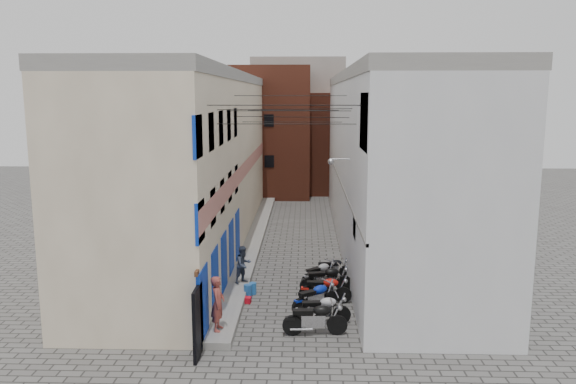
# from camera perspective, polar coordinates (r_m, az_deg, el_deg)

# --- Properties ---
(ground) EXTENTS (90.00, 90.00, 0.00)m
(ground) POSITION_cam_1_polar(r_m,az_deg,el_deg) (18.02, -0.59, -15.90)
(ground) COLOR #565451
(ground) RESTS_ON ground
(plinth) EXTENTS (0.90, 26.00, 0.25)m
(plinth) POSITION_cam_1_polar(r_m,az_deg,el_deg) (30.34, -3.45, -4.91)
(plinth) COLOR gray
(plinth) RESTS_ON ground
(building_left) EXTENTS (5.10, 27.00, 9.00)m
(building_left) POSITION_cam_1_polar(r_m,az_deg,el_deg) (29.90, -9.15, 3.30)
(building_left) COLOR #BEAC90
(building_left) RESTS_ON ground
(building_right) EXTENTS (5.94, 26.00, 9.00)m
(building_right) POSITION_cam_1_polar(r_m,az_deg,el_deg) (29.72, 10.15, 3.25)
(building_right) COLOR silver
(building_right) RESTS_ON ground
(building_far_brick_left) EXTENTS (6.00, 6.00, 10.00)m
(building_far_brick_left) POSITION_cam_1_polar(r_m,az_deg,el_deg) (44.39, -1.68, 6.15)
(building_far_brick_left) COLOR brown
(building_far_brick_left) RESTS_ON ground
(building_far_brick_right) EXTENTS (5.00, 6.00, 8.00)m
(building_far_brick_right) POSITION_cam_1_polar(r_m,az_deg,el_deg) (46.44, 4.67, 5.04)
(building_far_brick_right) COLOR brown
(building_far_brick_right) RESTS_ON ground
(building_far_concrete) EXTENTS (8.00, 5.00, 11.00)m
(building_far_concrete) POSITION_cam_1_polar(r_m,az_deg,el_deg) (50.28, 1.03, 7.15)
(building_far_concrete) COLOR gray
(building_far_concrete) RESTS_ON ground
(far_shopfront) EXTENTS (2.00, 0.30, 2.40)m
(far_shopfront) POSITION_cam_1_polar(r_m,az_deg,el_deg) (41.95, 0.84, 0.72)
(far_shopfront) COLOR black
(far_shopfront) RESTS_ON ground
(overhead_wires) EXTENTS (5.80, 13.02, 1.32)m
(overhead_wires) POSITION_cam_1_polar(r_m,az_deg,el_deg) (23.89, 0.15, 8.14)
(overhead_wires) COLOR black
(overhead_wires) RESTS_ON ground
(motorcycle_a) EXTENTS (2.19, 0.81, 1.24)m
(motorcycle_a) POSITION_cam_1_polar(r_m,az_deg,el_deg) (18.91, 2.76, -12.57)
(motorcycle_a) COLOR black
(motorcycle_a) RESTS_ON ground
(motorcycle_b) EXTENTS (2.07, 0.86, 1.16)m
(motorcycle_b) POSITION_cam_1_polar(r_m,az_deg,el_deg) (19.76, 3.48, -11.69)
(motorcycle_b) COLOR #B0AFB4
(motorcycle_b) RESTS_ON ground
(motorcycle_c) EXTENTS (2.01, 1.68, 1.16)m
(motorcycle_c) POSITION_cam_1_polar(r_m,az_deg,el_deg) (20.86, 2.81, -10.51)
(motorcycle_c) COLOR #0A23A2
(motorcycle_c) RESTS_ON ground
(motorcycle_d) EXTENTS (2.05, 0.73, 1.17)m
(motorcycle_d) POSITION_cam_1_polar(r_m,az_deg,el_deg) (21.69, 3.79, -9.69)
(motorcycle_d) COLOR red
(motorcycle_d) RESTS_ON ground
(motorcycle_e) EXTENTS (2.24, 1.09, 1.24)m
(motorcycle_e) POSITION_cam_1_polar(r_m,az_deg,el_deg) (22.68, 3.90, -8.72)
(motorcycle_e) COLOR black
(motorcycle_e) RESTS_ON ground
(motorcycle_f) EXTENTS (1.82, 1.57, 1.06)m
(motorcycle_f) POSITION_cam_1_polar(r_m,az_deg,el_deg) (23.67, 3.25, -8.14)
(motorcycle_f) COLOR #9C9CA0
(motorcycle_f) RESTS_ON ground
(motorcycle_g) EXTENTS (1.79, 0.80, 1.00)m
(motorcycle_g) POSITION_cam_1_polar(r_m,az_deg,el_deg) (24.49, 4.50, -7.61)
(motorcycle_g) COLOR black
(motorcycle_g) RESTS_ON ground
(person_a) EXTENTS (0.47, 0.69, 1.82)m
(person_a) POSITION_cam_1_polar(r_m,az_deg,el_deg) (18.68, -7.14, -11.16)
(person_a) COLOR #994037
(person_a) RESTS_ON plinth
(person_b) EXTENTS (0.94, 0.94, 1.54)m
(person_b) POSITION_cam_1_polar(r_m,az_deg,el_deg) (23.10, -4.55, -7.35)
(person_b) COLOR #353D4F
(person_b) RESTS_ON plinth
(water_jug_near) EXTENTS (0.33, 0.33, 0.49)m
(water_jug_near) POSITION_cam_1_polar(r_m,az_deg,el_deg) (22.40, -4.10, -9.98)
(water_jug_near) COLOR #215CA7
(water_jug_near) RESTS_ON ground
(water_jug_far) EXTENTS (0.39, 0.39, 0.46)m
(water_jug_far) POSITION_cam_1_polar(r_m,az_deg,el_deg) (22.71, -3.61, -9.74)
(water_jug_far) COLOR #2465B4
(water_jug_far) RESTS_ON ground
(red_crate) EXTENTS (0.39, 0.31, 0.23)m
(red_crate) POSITION_cam_1_polar(r_m,az_deg,el_deg) (21.84, -4.27, -10.88)
(red_crate) COLOR red
(red_crate) RESTS_ON ground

